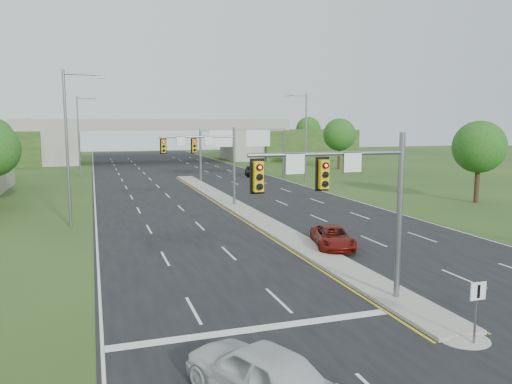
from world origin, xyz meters
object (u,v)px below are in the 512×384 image
object	(u,v)px
car_far_a	(333,237)
car_far_c	(252,171)
car_white	(258,371)
sign_gantry	(242,140)
keep_right_sign	(477,302)
signal_mast_near	(352,191)
overpass	(157,143)
signal_mast_far	(209,154)

from	to	relation	value
car_far_a	car_far_c	xyz separation A→B (m)	(7.79, 40.10, 0.12)
car_white	car_far_a	bearing A→B (deg)	-147.27
sign_gantry	keep_right_sign	bearing A→B (deg)	-97.70
car_far_a	car_far_c	world-z (taller)	car_far_c
signal_mast_near	car_white	xyz separation A→B (m)	(-5.63, -5.35, -3.90)
signal_mast_near	sign_gantry	distance (m)	45.88
car_far_c	sign_gantry	bearing A→B (deg)	-111.05
keep_right_sign	car_white	world-z (taller)	keep_right_sign
overpass	car_white	world-z (taller)	overpass
signal_mast_near	signal_mast_far	distance (m)	25.00
keep_right_sign	sign_gantry	xyz separation A→B (m)	(6.68, 49.45, 3.72)
signal_mast_far	car_far_a	bearing A→B (deg)	-76.87
overpass	car_white	distance (m)	85.83
keep_right_sign	overpass	world-z (taller)	overpass
keep_right_sign	signal_mast_far	bearing A→B (deg)	94.39
car_far_c	car_far_a	bearing A→B (deg)	-88.74
signal_mast_far	keep_right_sign	size ratio (longest dim) A/B	3.18
signal_mast_near	car_white	world-z (taller)	signal_mast_near
signal_mast_near	keep_right_sign	bearing A→B (deg)	-63.06
signal_mast_far	sign_gantry	bearing A→B (deg)	65.89
sign_gantry	car_far_a	xyz separation A→B (m)	(-5.18, -36.13, -4.59)
car_white	signal_mast_far	bearing A→B (deg)	-124.32
sign_gantry	signal_mast_near	bearing A→B (deg)	-101.25
overpass	signal_mast_far	bearing A→B (deg)	-92.35
sign_gantry	car_white	bearing A→B (deg)	-106.15
keep_right_sign	car_far_c	world-z (taller)	keep_right_sign
car_white	signal_mast_near	bearing A→B (deg)	-160.26
signal_mast_near	car_far_a	world-z (taller)	signal_mast_near
keep_right_sign	car_far_a	size ratio (longest dim) A/B	0.48
car_far_a	signal_mast_far	bearing A→B (deg)	118.50
signal_mast_far	car_far_c	xyz separation A→B (m)	(11.56, 23.96, -3.95)
car_far_a	sign_gantry	bearing A→B (deg)	97.20
signal_mast_far	car_far_a	xyz separation A→B (m)	(3.76, -16.14, -4.07)
signal_mast_near	car_far_a	size ratio (longest dim) A/B	1.54
overpass	car_far_a	size ratio (longest dim) A/B	17.57
car_white	overpass	bearing A→B (deg)	-119.08
signal_mast_near	car_far_a	bearing A→B (deg)	66.99
signal_mast_far	overpass	bearing A→B (deg)	87.65
sign_gantry	car_white	distance (m)	52.60
signal_mast_far	car_far_a	size ratio (longest dim) A/B	1.54
signal_mast_near	car_white	distance (m)	8.69
overpass	car_white	xyz separation A→B (m)	(-7.90, -85.43, -2.72)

